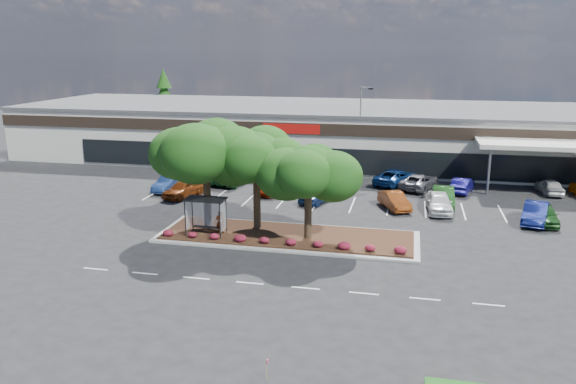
% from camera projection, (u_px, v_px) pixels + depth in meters
% --- Properties ---
extents(ground, '(160.00, 160.00, 0.00)m').
position_uv_depth(ground, '(305.00, 261.00, 34.83)').
color(ground, black).
rests_on(ground, ground).
extents(retail_store, '(80.40, 25.20, 6.25)m').
position_uv_depth(retail_store, '(359.00, 133.00, 66.10)').
color(retail_store, beige).
rests_on(retail_store, ground).
extents(landscape_island, '(18.00, 6.00, 0.26)m').
position_uv_depth(landscape_island, '(287.00, 236.00, 39.00)').
color(landscape_island, '#A0A19C').
rests_on(landscape_island, ground).
extents(lane_markings, '(33.12, 20.06, 0.01)m').
position_uv_depth(lane_markings, '(328.00, 214.00, 44.72)').
color(lane_markings, silver).
rests_on(lane_markings, ground).
extents(shrub_row, '(17.00, 0.80, 0.50)m').
position_uv_depth(shrub_row, '(281.00, 241.00, 36.92)').
color(shrub_row, maroon).
rests_on(shrub_row, landscape_island).
extents(bus_shelter, '(2.75, 1.55, 2.59)m').
position_uv_depth(bus_shelter, '(206.00, 205.00, 38.61)').
color(bus_shelter, black).
rests_on(bus_shelter, landscape_island).
extents(island_tree_west, '(7.20, 7.20, 7.89)m').
position_uv_depth(island_tree_west, '(206.00, 173.00, 39.71)').
color(island_tree_west, '#133E0E').
rests_on(island_tree_west, landscape_island).
extents(island_tree_mid, '(6.60, 6.60, 7.32)m').
position_uv_depth(island_tree_mid, '(257.00, 178.00, 39.71)').
color(island_tree_mid, '#133E0E').
rests_on(island_tree_mid, landscape_island).
extents(island_tree_east, '(5.80, 5.80, 6.50)m').
position_uv_depth(island_tree_east, '(308.00, 191.00, 37.56)').
color(island_tree_east, '#133E0E').
rests_on(island_tree_east, landscape_island).
extents(conifer_north_west, '(4.40, 4.40, 10.00)m').
position_uv_depth(conifer_north_west, '(165.00, 102.00, 83.34)').
color(conifer_north_west, '#133E0E').
rests_on(conifer_north_west, ground).
extents(person_waiting, '(0.69, 0.56, 1.63)m').
position_uv_depth(person_waiting, '(220.00, 222.00, 39.04)').
color(person_waiting, '#594C47').
rests_on(person_waiting, landscape_island).
extents(light_pole, '(1.42, 0.72, 9.15)m').
position_uv_depth(light_pole, '(361.00, 137.00, 56.79)').
color(light_pole, '#A0A19C').
rests_on(light_pole, ground).
extents(survey_stake, '(0.08, 0.14, 0.93)m').
position_uv_depth(survey_stake, '(267.00, 366.00, 22.19)').
color(survey_stake, tan).
rests_on(survey_stake, ground).
extents(car_0, '(1.73, 4.42, 1.43)m').
position_uv_depth(car_0, '(169.00, 183.00, 51.78)').
color(car_0, navy).
rests_on(car_0, ground).
extents(car_1, '(3.10, 4.83, 1.53)m').
position_uv_depth(car_1, '(184.00, 189.00, 49.58)').
color(car_1, '#672B0C').
rests_on(car_1, ground).
extents(car_2, '(3.44, 5.29, 1.35)m').
position_uv_depth(car_2, '(275.00, 186.00, 50.85)').
color(car_2, maroon).
rests_on(car_2, ground).
extents(car_3, '(3.24, 4.75, 1.50)m').
position_uv_depth(car_3, '(318.00, 194.00, 47.94)').
color(car_3, navy).
rests_on(car_3, ground).
extents(car_4, '(3.05, 4.43, 1.38)m').
position_uv_depth(car_4, '(394.00, 201.00, 45.96)').
color(car_4, maroon).
rests_on(car_4, ground).
extents(car_5, '(2.21, 4.83, 1.61)m').
position_uv_depth(car_5, '(439.00, 202.00, 45.02)').
color(car_5, white).
rests_on(car_5, ground).
extents(car_6, '(1.74, 4.91, 1.61)m').
position_uv_depth(car_6, '(443.00, 197.00, 46.58)').
color(car_6, '#194817').
rests_on(car_6, ground).
extents(car_7, '(2.83, 4.98, 1.55)m').
position_uv_depth(car_7, '(535.00, 213.00, 42.22)').
color(car_7, navy).
rests_on(car_7, ground).
extents(car_8, '(1.85, 4.31, 1.45)m').
position_uv_depth(car_8, '(544.00, 214.00, 42.03)').
color(car_8, '#1F501C').
rests_on(car_8, ground).
extents(car_10, '(3.95, 6.39, 1.65)m').
position_uv_depth(car_10, '(234.00, 175.00, 54.63)').
color(car_10, '#174C20').
rests_on(car_10, ground).
extents(car_12, '(2.55, 5.14, 1.62)m').
position_uv_depth(car_12, '(337.00, 173.00, 55.73)').
color(car_12, '#1F4F27').
rests_on(car_12, ground).
extents(car_13, '(4.11, 5.80, 1.47)m').
position_uv_depth(car_13, '(419.00, 182.00, 52.33)').
color(car_13, '#55545C').
rests_on(car_13, ground).
extents(car_14, '(4.50, 6.16, 1.55)m').
position_uv_depth(car_14, '(396.00, 177.00, 53.89)').
color(car_14, navy).
rests_on(car_14, ground).
extents(car_15, '(2.57, 4.46, 1.39)m').
position_uv_depth(car_15, '(462.00, 185.00, 51.13)').
color(car_15, '#110D5E').
rests_on(car_15, ground).
extents(car_16, '(2.07, 4.21, 1.38)m').
position_uv_depth(car_16, '(550.00, 186.00, 50.68)').
color(car_16, '#BCBCBC').
rests_on(car_16, ground).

